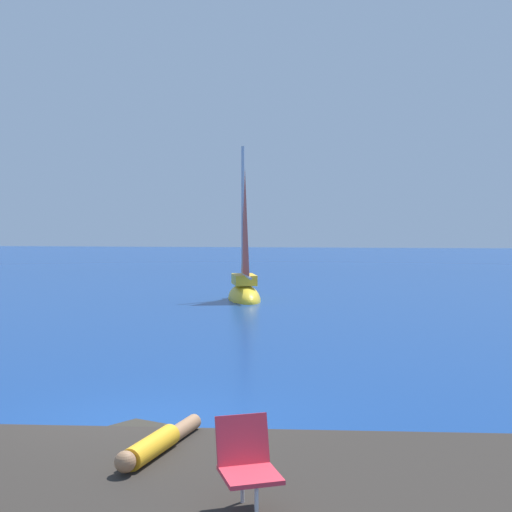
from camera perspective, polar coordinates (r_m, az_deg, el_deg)
ground_plane at (r=10.64m, az=-9.20°, el=-14.39°), size 160.00×160.00×0.00m
shore_ledge at (r=7.06m, az=-6.08°, el=-20.87°), size 7.70×3.97×0.60m
boulder_seaward at (r=8.78m, az=-7.88°, el=-18.16°), size 1.34×1.49×0.76m
boulder_inland at (r=9.52m, az=-10.50°, el=-16.49°), size 1.67×1.61×0.86m
sailboat_near at (r=27.67m, az=-1.02°, el=-2.96°), size 2.22×3.87×6.99m
person_sunbather at (r=7.71m, az=-8.41°, el=-15.52°), size 0.55×1.74×0.25m
beach_chair at (r=6.18m, az=-0.82°, el=-16.98°), size 0.68×0.74×0.80m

